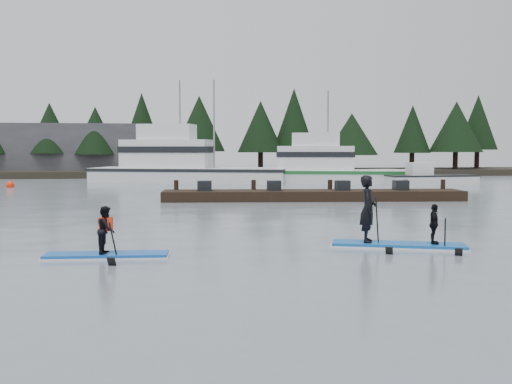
{
  "coord_description": "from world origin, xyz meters",
  "views": [
    {
      "loc": [
        -2.79,
        -13.65,
        2.6
      ],
      "look_at": [
        0.0,
        6.0,
        1.1
      ],
      "focal_mm": 40.0,
      "sensor_mm": 36.0,
      "label": 1
    }
  ],
  "objects": [
    {
      "name": "ground",
      "position": [
        0.0,
        0.0,
        0.0
      ],
      "size": [
        160.0,
        160.0,
        0.0
      ],
      "primitive_type": "plane",
      "color": "slate",
      "rests_on": "ground"
    },
    {
      "name": "far_shore",
      "position": [
        0.0,
        42.0,
        0.3
      ],
      "size": [
        70.0,
        8.0,
        0.6
      ],
      "primitive_type": "cube",
      "color": "#2D281E",
      "rests_on": "ground"
    },
    {
      "name": "treeline",
      "position": [
        0.0,
        42.0,
        0.0
      ],
      "size": [
        60.0,
        4.0,
        8.0
      ],
      "primitive_type": null,
      "color": "black",
      "rests_on": "ground"
    },
    {
      "name": "waterfront_building",
      "position": [
        -14.0,
        44.0,
        2.5
      ],
      "size": [
        18.0,
        6.0,
        5.0
      ],
      "primitive_type": "cube",
      "color": "#4C4C51",
      "rests_on": "ground"
    },
    {
      "name": "fishing_boat_large",
      "position": [
        -2.11,
        31.9,
        0.66
      ],
      "size": [
        15.89,
        8.57,
        8.91
      ],
      "rotation": [
        0.0,
        0.0,
        -0.3
      ],
      "color": "silver",
      "rests_on": "ground"
    },
    {
      "name": "fishing_boat_medium",
      "position": [
        9.07,
        28.92,
        0.54
      ],
      "size": [
        13.29,
        6.89,
        7.84
      ],
      "rotation": [
        0.0,
        0.0,
        -0.27
      ],
      "color": "silver",
      "rests_on": "ground"
    },
    {
      "name": "skiff",
      "position": [
        15.33,
        24.77,
        0.37
      ],
      "size": [
        6.46,
        2.22,
        0.74
      ],
      "primitive_type": "cube",
      "rotation": [
        0.0,
        0.0,
        0.05
      ],
      "color": "silver",
      "rests_on": "ground"
    },
    {
      "name": "floating_dock",
      "position": [
        4.14,
        14.51,
        0.25
      ],
      "size": [
        15.31,
        3.48,
        0.51
      ],
      "primitive_type": "cube",
      "rotation": [
        0.0,
        0.0,
        -0.1
      ],
      "color": "black",
      "rests_on": "ground"
    },
    {
      "name": "buoy_a",
      "position": [
        -13.91,
        26.92,
        0.0
      ],
      "size": [
        0.56,
        0.56,
        0.56
      ],
      "primitive_type": "sphere",
      "color": "#FD2B0C",
      "rests_on": "ground"
    },
    {
      "name": "buoy_c",
      "position": [
        14.13,
        26.81,
        0.0
      ],
      "size": [
        0.51,
        0.51,
        0.51
      ],
      "primitive_type": "sphere",
      "color": "#FD2B0C",
      "rests_on": "ground"
    },
    {
      "name": "buoy_b",
      "position": [
        -0.99,
        21.21,
        0.0
      ],
      "size": [
        0.56,
        0.56,
        0.56
      ],
      "primitive_type": "sphere",
      "color": "#FD2B0C",
      "rests_on": "ground"
    },
    {
      "name": "paddleboard_solo",
      "position": [
        -4.44,
        0.22,
        0.41
      ],
      "size": [
        2.94,
        1.11,
        1.76
      ],
      "rotation": [
        0.0,
        0.0,
        -0.07
      ],
      "color": "#1352B4",
      "rests_on": "ground"
    },
    {
      "name": "paddleboard_duo",
      "position": [
        2.8,
        0.66,
        0.63
      ],
      "size": [
        3.53,
        1.9,
        2.44
      ],
      "rotation": [
        0.0,
        0.0,
        -0.33
      ],
      "color": "#1259AD",
      "rests_on": "ground"
    }
  ]
}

